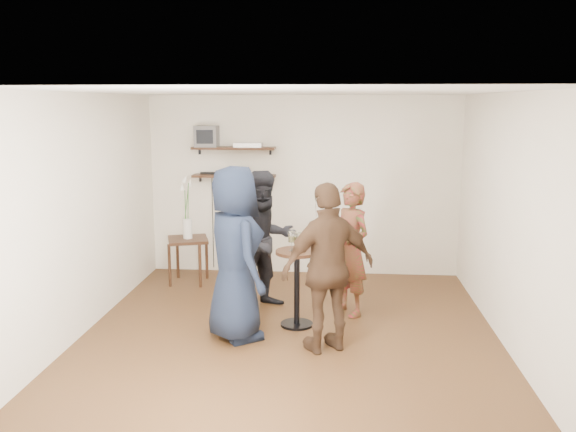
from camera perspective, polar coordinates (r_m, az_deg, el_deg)
The scene contains 18 objects.
room at distance 6.41m, azimuth 0.16°, elevation -0.15°, with size 4.58×5.08×2.68m.
shelf_upper at distance 8.81m, azimuth -5.12°, elevation 6.34°, with size 1.20×0.25×0.04m, color black.
shelf_lower at distance 8.85m, azimuth -5.07°, elevation 3.76°, with size 1.20×0.25×0.04m, color black.
crt_monitor at distance 8.87m, azimuth -7.59°, elevation 7.40°, with size 0.32×0.30×0.30m, color #59595B.
dvd_deck at distance 8.77m, azimuth -3.74°, elevation 6.65°, with size 0.40×0.24×0.06m, color silver.
radio at distance 8.83m, azimuth -4.54°, elevation 4.19°, with size 0.22×0.10×0.10m, color black.
power_strip at distance 8.96m, azimuth -7.25°, elevation 4.01°, with size 0.30×0.05×0.03m, color black.
side_table at distance 8.61m, azimuth -9.34°, elevation -2.75°, with size 0.66×0.66×0.64m.
vase_lilies at distance 8.53m, azimuth -9.42°, elevation -0.21°, with size 0.19×0.19×0.90m.
drinks_table at distance 6.85m, azimuth 0.84°, elevation -5.79°, with size 0.48×0.48×0.88m.
wine_glass_fl at distance 6.72m, azimuth 0.34°, elevation -2.05°, with size 0.07×0.07×0.22m.
wine_glass_fr at distance 6.72m, azimuth 1.44°, elevation -2.27°, with size 0.06×0.06×0.18m.
wine_glass_bl at distance 6.80m, azimuth 0.67°, elevation -2.09°, with size 0.06×0.06×0.19m.
wine_glass_br at distance 6.76m, azimuth 1.13°, elevation -2.11°, with size 0.07×0.07×0.20m.
person_plaid at distance 7.21m, azimuth 5.86°, elevation -3.12°, with size 0.58×0.38×1.58m, color #AA132A.
person_dark at distance 7.41m, azimuth -2.14°, elevation -2.27°, with size 0.82×0.64×1.69m, color black.
person_navy at distance 6.44m, azimuth -5.01°, elevation -3.53°, with size 0.91×0.59×1.86m, color black.
person_brown at distance 6.13m, azimuth 3.81°, elevation -4.88°, with size 1.01×0.42×1.73m, color #412B1C.
Camera 1 is at (0.51, -6.28, 2.49)m, focal length 38.00 mm.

